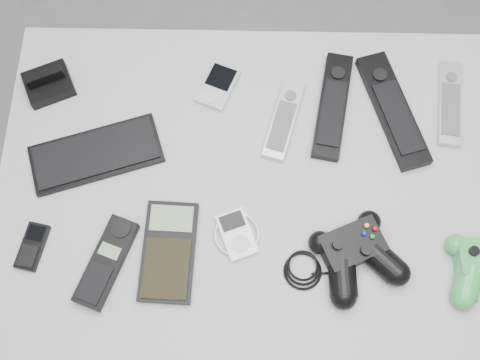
{
  "coord_description": "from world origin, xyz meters",
  "views": [
    {
      "loc": [
        -0.15,
        -0.36,
        1.78
      ],
      "look_at": [
        -0.16,
        0.02,
        0.76
      ],
      "focal_mm": 42.0,
      "sensor_mm": 36.0,
      "label": 1
    }
  ],
  "objects_px": {
    "remote_silver_a": "(284,120)",
    "remote_black_b": "(393,109)",
    "pda_keyboard": "(96,154)",
    "remote_silver_b": "(450,103)",
    "remote_black_a": "(333,105)",
    "desk": "(273,192)",
    "pda": "(217,86)",
    "calculator": "(169,251)",
    "mobile_phone": "(32,246)",
    "mp3_player": "(237,234)",
    "cordless_handset": "(106,262)",
    "controller_black": "(356,253)"
  },
  "relations": [
    {
      "from": "remote_silver_a",
      "to": "remote_black_b",
      "type": "height_order",
      "value": "remote_black_b"
    },
    {
      "from": "pda_keyboard",
      "to": "remote_silver_a",
      "type": "height_order",
      "value": "remote_silver_a"
    },
    {
      "from": "remote_silver_a",
      "to": "remote_silver_b",
      "type": "bearing_deg",
      "value": 22.83
    },
    {
      "from": "remote_black_a",
      "to": "remote_black_b",
      "type": "xyz_separation_m",
      "value": [
        0.12,
        -0.01,
        0.0
      ]
    },
    {
      "from": "desk",
      "to": "pda",
      "type": "height_order",
      "value": "pda"
    },
    {
      "from": "remote_black_a",
      "to": "calculator",
      "type": "height_order",
      "value": "remote_black_a"
    },
    {
      "from": "remote_silver_b",
      "to": "remote_black_a",
      "type": "bearing_deg",
      "value": -170.4
    },
    {
      "from": "desk",
      "to": "remote_black_b",
      "type": "height_order",
      "value": "remote_black_b"
    },
    {
      "from": "pda_keyboard",
      "to": "mobile_phone",
      "type": "distance_m",
      "value": 0.22
    },
    {
      "from": "pda_keyboard",
      "to": "mp3_player",
      "type": "height_order",
      "value": "same"
    },
    {
      "from": "desk",
      "to": "remote_black_a",
      "type": "distance_m",
      "value": 0.22
    },
    {
      "from": "cordless_handset",
      "to": "mp3_player",
      "type": "relative_size",
      "value": 1.86
    },
    {
      "from": "pda",
      "to": "calculator",
      "type": "relative_size",
      "value": 0.52
    },
    {
      "from": "remote_silver_a",
      "to": "remote_silver_b",
      "type": "height_order",
      "value": "same"
    },
    {
      "from": "pda",
      "to": "controller_black",
      "type": "relative_size",
      "value": 0.37
    },
    {
      "from": "pda",
      "to": "remote_black_a",
      "type": "height_order",
      "value": "remote_black_a"
    },
    {
      "from": "remote_silver_b",
      "to": "calculator",
      "type": "height_order",
      "value": "same"
    },
    {
      "from": "remote_black_a",
      "to": "remote_silver_b",
      "type": "xyz_separation_m",
      "value": [
        0.24,
        0.01,
        -0.0
      ]
    },
    {
      "from": "pda_keyboard",
      "to": "remote_black_a",
      "type": "height_order",
      "value": "remote_black_a"
    },
    {
      "from": "remote_black_b",
      "to": "cordless_handset",
      "type": "height_order",
      "value": "cordless_handset"
    },
    {
      "from": "desk",
      "to": "remote_silver_b",
      "type": "xyz_separation_m",
      "value": [
        0.36,
        0.18,
        0.07
      ]
    },
    {
      "from": "cordless_handset",
      "to": "mp3_player",
      "type": "height_order",
      "value": "cordless_handset"
    },
    {
      "from": "desk",
      "to": "pda",
      "type": "distance_m",
      "value": 0.25
    },
    {
      "from": "remote_black_a",
      "to": "remote_silver_b",
      "type": "relative_size",
      "value": 1.24
    },
    {
      "from": "controller_black",
      "to": "cordless_handset",
      "type": "bearing_deg",
      "value": 158.97
    },
    {
      "from": "remote_silver_b",
      "to": "calculator",
      "type": "xyz_separation_m",
      "value": [
        -0.56,
        -0.32,
        -0.0
      ]
    },
    {
      "from": "calculator",
      "to": "controller_black",
      "type": "relative_size",
      "value": 0.72
    },
    {
      "from": "cordless_handset",
      "to": "pda_keyboard",
      "type": "bearing_deg",
      "value": 121.4
    },
    {
      "from": "desk",
      "to": "cordless_handset",
      "type": "xyz_separation_m",
      "value": [
        -0.31,
        -0.17,
        0.08
      ]
    },
    {
      "from": "mobile_phone",
      "to": "calculator",
      "type": "height_order",
      "value": "calculator"
    },
    {
      "from": "remote_silver_a",
      "to": "controller_black",
      "type": "distance_m",
      "value": 0.31
    },
    {
      "from": "pda_keyboard",
      "to": "controller_black",
      "type": "relative_size",
      "value": 0.96
    },
    {
      "from": "mobile_phone",
      "to": "desk",
      "type": "bearing_deg",
      "value": 28.43
    },
    {
      "from": "remote_silver_a",
      "to": "mp3_player",
      "type": "distance_m",
      "value": 0.26
    },
    {
      "from": "pda_keyboard",
      "to": "pda",
      "type": "height_order",
      "value": "same"
    },
    {
      "from": "remote_silver_b",
      "to": "cordless_handset",
      "type": "xyz_separation_m",
      "value": [
        -0.68,
        -0.35,
        0.0
      ]
    },
    {
      "from": "remote_black_b",
      "to": "remote_silver_b",
      "type": "bearing_deg",
      "value": -8.48
    },
    {
      "from": "mp3_player",
      "to": "controller_black",
      "type": "bearing_deg",
      "value": -30.68
    },
    {
      "from": "pda_keyboard",
      "to": "controller_black",
      "type": "bearing_deg",
      "value": -39.77
    },
    {
      "from": "remote_black_b",
      "to": "pda",
      "type": "bearing_deg",
      "value": 154.66
    },
    {
      "from": "mobile_phone",
      "to": "cordless_handset",
      "type": "relative_size",
      "value": 0.52
    },
    {
      "from": "mp3_player",
      "to": "desk",
      "type": "bearing_deg",
      "value": 35.34
    },
    {
      "from": "pda",
      "to": "cordless_handset",
      "type": "distance_m",
      "value": 0.43
    },
    {
      "from": "pda",
      "to": "controller_black",
      "type": "distance_m",
      "value": 0.45
    },
    {
      "from": "mobile_phone",
      "to": "mp3_player",
      "type": "height_order",
      "value": "mp3_player"
    },
    {
      "from": "mobile_phone",
      "to": "cordless_handset",
      "type": "height_order",
      "value": "cordless_handset"
    },
    {
      "from": "pda",
      "to": "remote_silver_a",
      "type": "height_order",
      "value": "remote_silver_a"
    },
    {
      "from": "pda_keyboard",
      "to": "remote_black_b",
      "type": "xyz_separation_m",
      "value": [
        0.6,
        0.11,
        0.0
      ]
    },
    {
      "from": "remote_silver_a",
      "to": "mp3_player",
      "type": "xyz_separation_m",
      "value": [
        -0.09,
        -0.24,
        -0.0
      ]
    },
    {
      "from": "remote_silver_b",
      "to": "cordless_handset",
      "type": "bearing_deg",
      "value": -145.89
    }
  ]
}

